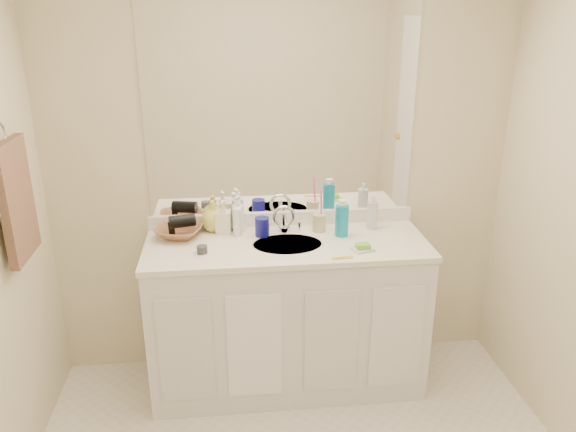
{
  "coord_description": "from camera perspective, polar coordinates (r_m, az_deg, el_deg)",
  "views": [
    {
      "loc": [
        -0.3,
        -1.73,
        2.07
      ],
      "look_at": [
        0.0,
        0.97,
        1.05
      ],
      "focal_mm": 35.0,
      "sensor_mm": 36.0,
      "label": 1
    }
  ],
  "objects": [
    {
      "name": "towel_ring",
      "position": [
        2.74,
        -27.19,
        7.34
      ],
      "size": [
        0.01,
        0.11,
        0.11
      ],
      "primitive_type": "torus",
      "rotation": [
        0.0,
        1.57,
        0.0
      ],
      "color": "silver",
      "rests_on": "wall_left"
    },
    {
      "name": "soap_bottle_white",
      "position": [
        3.15,
        -5.1,
        0.28
      ],
      "size": [
        0.1,
        0.1,
        0.2
      ],
      "primitive_type": "imported",
      "rotation": [
        0.0,
        0.0,
        -0.33
      ],
      "color": "white",
      "rests_on": "countertop"
    },
    {
      "name": "countertop",
      "position": [
        3.02,
        -0.11,
        -2.96
      ],
      "size": [
        1.52,
        0.57,
        0.03
      ],
      "primitive_type": "cube",
      "color": "white",
      "rests_on": "vanity_cabinet"
    },
    {
      "name": "soap_bottle_cream",
      "position": [
        3.14,
        -6.59,
        -0.06
      ],
      "size": [
        0.09,
        0.1,
        0.19
      ],
      "primitive_type": "imported",
      "rotation": [
        0.0,
        0.0,
        -0.13
      ],
      "color": "#F9F3CB",
      "rests_on": "countertop"
    },
    {
      "name": "mouthwash_bottle",
      "position": [
        3.09,
        5.49,
        -0.47
      ],
      "size": [
        0.08,
        0.08,
        0.17
      ],
      "primitive_type": "cylinder",
      "rotation": [
        0.0,
        0.0,
        0.13
      ],
      "color": "#0E88B0",
      "rests_on": "countertop"
    },
    {
      "name": "faucet",
      "position": [
        3.14,
        -0.43,
        -0.63
      ],
      "size": [
        0.02,
        0.02,
        0.11
      ],
      "primitive_type": "cylinder",
      "color": "silver",
      "rests_on": "countertop"
    },
    {
      "name": "soap_dish",
      "position": [
        2.94,
        7.6,
        -3.36
      ],
      "size": [
        0.13,
        0.11,
        0.01
      ],
      "primitive_type": "cube",
      "rotation": [
        0.0,
        0.0,
        0.34
      ],
      "color": "silver",
      "rests_on": "countertop"
    },
    {
      "name": "clear_pump_bottle",
      "position": [
        3.21,
        8.56,
        0.11
      ],
      "size": [
        0.07,
        0.07,
        0.16
      ],
      "primitive_type": "cylinder",
      "rotation": [
        0.0,
        0.0,
        0.17
      ],
      "color": "silver",
      "rests_on": "countertop"
    },
    {
      "name": "toothbrush",
      "position": [
        3.12,
        3.39,
        1.05
      ],
      "size": [
        0.02,
        0.04,
        0.19
      ],
      "primitive_type": "cylinder",
      "rotation": [
        0.14,
        0.0,
        -0.3
      ],
      "color": "#FF43B2",
      "rests_on": "tan_cup"
    },
    {
      "name": "wall_back",
      "position": [
        3.17,
        -0.66,
        4.59
      ],
      "size": [
        2.6,
        0.02,
        2.4
      ],
      "primitive_type": "cube",
      "color": "beige",
      "rests_on": "floor"
    },
    {
      "name": "blue_mug",
      "position": [
        3.09,
        -2.66,
        -1.11
      ],
      "size": [
        0.09,
        0.09,
        0.11
      ],
      "primitive_type": "cylinder",
      "rotation": [
        0.0,
        0.0,
        -0.26
      ],
      "color": "navy",
      "rests_on": "countertop"
    },
    {
      "name": "orange_comb",
      "position": [
        2.84,
        5.55,
        -4.25
      ],
      "size": [
        0.11,
        0.03,
        0.0
      ],
      "primitive_type": "cube",
      "rotation": [
        0.0,
        0.0,
        0.07
      ],
      "color": "gold",
      "rests_on": "countertop"
    },
    {
      "name": "extra_white_bottle",
      "position": [
        3.09,
        -5.15,
        -0.61
      ],
      "size": [
        0.06,
        0.06,
        0.16
      ],
      "primitive_type": "cylinder",
      "rotation": [
        0.0,
        0.0,
        0.22
      ],
      "color": "white",
      "rests_on": "countertop"
    },
    {
      "name": "dark_jar",
      "position": [
        2.92,
        -8.72,
        -3.38
      ],
      "size": [
        0.06,
        0.06,
        0.04
      ],
      "primitive_type": "cylinder",
      "rotation": [
        0.0,
        0.0,
        -0.09
      ],
      "color": "#35363C",
      "rests_on": "countertop"
    },
    {
      "name": "vanity_cabinet",
      "position": [
        3.22,
        -0.1,
        -10.15
      ],
      "size": [
        1.5,
        0.55,
        0.85
      ],
      "primitive_type": "cube",
      "color": "silver",
      "rests_on": "floor"
    },
    {
      "name": "sink_basin",
      "position": [
        3.0,
        -0.06,
        -3.06
      ],
      "size": [
        0.37,
        0.37,
        0.02
      ],
      "primitive_type": "cylinder",
      "color": "beige",
      "rests_on": "countertop"
    },
    {
      "name": "hand_towel",
      "position": [
        2.8,
        -25.83,
        1.41
      ],
      "size": [
        0.04,
        0.32,
        0.55
      ],
      "primitive_type": "cube",
      "color": "#4F362A",
      "rests_on": "towel_ring"
    },
    {
      "name": "soap_bottle_yellow",
      "position": [
        3.18,
        -7.62,
        0.03
      ],
      "size": [
        0.16,
        0.16,
        0.17
      ],
      "primitive_type": "imported",
      "rotation": [
        0.0,
        0.0,
        -0.2
      ],
      "color": "#D9D454",
      "rests_on": "countertop"
    },
    {
      "name": "wicker_basket",
      "position": [
        3.14,
        -10.99,
        -1.55
      ],
      "size": [
        0.3,
        0.3,
        0.06
      ],
      "primitive_type": "imported",
      "rotation": [
        0.0,
        0.0,
        -0.26
      ],
      "color": "brown",
      "rests_on": "countertop"
    },
    {
      "name": "backsplash",
      "position": [
        3.24,
        -0.61,
        -0.25
      ],
      "size": [
        1.52,
        0.03,
        0.08
      ],
      "primitive_type": "cube",
      "color": "white",
      "rests_on": "countertop"
    },
    {
      "name": "green_soap",
      "position": [
        2.94,
        7.62,
        -3.03
      ],
      "size": [
        0.07,
        0.05,
        0.03
      ],
      "primitive_type": "cube",
      "rotation": [
        0.0,
        0.0,
        0.02
      ],
      "color": "#73CE32",
      "rests_on": "soap_dish"
    },
    {
      "name": "hair_dryer",
      "position": [
        3.12,
        -10.7,
        -0.52
      ],
      "size": [
        0.15,
        0.1,
        0.07
      ],
      "primitive_type": "cylinder",
      "rotation": [
        0.0,
        1.57,
        0.23
      ],
      "color": "black",
      "rests_on": "wicker_basket"
    },
    {
      "name": "tan_cup",
      "position": [
        3.16,
        3.18,
        -0.68
      ],
      "size": [
        0.1,
        0.1,
        0.1
      ],
      "primitive_type": "cylinder",
      "rotation": [
        0.0,
        0.0,
        0.39
      ],
      "color": "beige",
      "rests_on": "countertop"
    },
    {
      "name": "mirror",
      "position": [
        3.08,
        -0.67,
        11.01
      ],
      "size": [
        1.48,
        0.01,
        1.2
      ],
      "primitive_type": "cube",
      "color": "white",
      "rests_on": "wall_back"
    }
  ]
}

